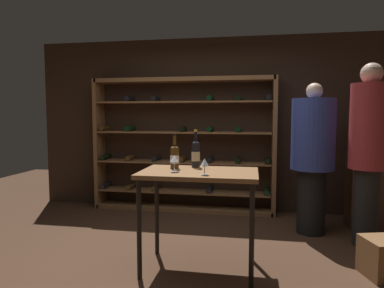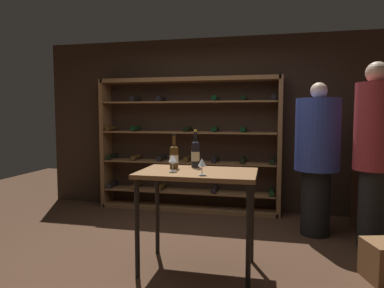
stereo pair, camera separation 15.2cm
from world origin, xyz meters
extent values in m
plane|color=#472D1E|center=(0.00, 0.00, 0.00)|extent=(10.10, 10.10, 0.00)
cube|color=#332319|center=(0.00, 2.05, 1.31)|extent=(5.38, 0.10, 2.63)
cube|color=brown|center=(-1.68, 1.84, 1.01)|extent=(0.06, 0.32, 2.02)
cube|color=brown|center=(1.03, 1.84, 1.01)|extent=(0.06, 0.32, 2.02)
cube|color=brown|center=(-0.32, 1.84, 1.99)|extent=(2.71, 0.32, 0.06)
cube|color=brown|center=(-0.32, 1.84, 0.03)|extent=(2.71, 0.32, 0.06)
cube|color=brown|center=(-0.32, 1.84, 0.29)|extent=(2.63, 0.32, 0.02)
cylinder|color=black|center=(-1.58, 1.84, 0.35)|extent=(0.08, 0.30, 0.08)
cylinder|color=#4C3314|center=(-1.16, 1.84, 0.35)|extent=(0.08, 0.30, 0.08)
cylinder|color=#4C3314|center=(-0.74, 1.84, 0.35)|extent=(0.08, 0.30, 0.08)
cylinder|color=black|center=(0.09, 1.84, 0.35)|extent=(0.08, 0.30, 0.08)
cylinder|color=black|center=(0.93, 1.84, 0.35)|extent=(0.08, 0.30, 0.08)
cube|color=brown|center=(-0.32, 1.84, 0.75)|extent=(2.63, 0.32, 0.02)
cylinder|color=black|center=(-1.58, 1.84, 0.80)|extent=(0.08, 0.30, 0.08)
cylinder|color=#4C3314|center=(-1.16, 1.84, 0.80)|extent=(0.08, 0.30, 0.08)
cylinder|color=black|center=(-0.74, 1.84, 0.80)|extent=(0.08, 0.30, 0.08)
cylinder|color=#4C3314|center=(-0.32, 1.84, 0.80)|extent=(0.08, 0.30, 0.08)
cylinder|color=black|center=(0.09, 1.84, 0.80)|extent=(0.08, 0.30, 0.08)
cylinder|color=black|center=(0.51, 1.84, 0.80)|extent=(0.08, 0.30, 0.08)
cylinder|color=black|center=(0.93, 1.84, 0.80)|extent=(0.08, 0.30, 0.08)
cube|color=brown|center=(-0.32, 1.84, 1.20)|extent=(2.63, 0.32, 0.02)
cylinder|color=#4C3314|center=(-1.58, 1.84, 1.26)|extent=(0.08, 0.30, 0.08)
cylinder|color=black|center=(-1.16, 1.84, 1.26)|extent=(0.08, 0.30, 0.08)
cylinder|color=black|center=(-0.32, 1.84, 1.26)|extent=(0.08, 0.30, 0.08)
cylinder|color=black|center=(0.09, 1.84, 1.26)|extent=(0.08, 0.30, 0.08)
cylinder|color=black|center=(0.51, 1.84, 1.26)|extent=(0.08, 0.30, 0.08)
cube|color=brown|center=(-0.32, 1.84, 1.66)|extent=(2.63, 0.32, 0.02)
cylinder|color=black|center=(-1.16, 1.84, 1.71)|extent=(0.08, 0.30, 0.08)
cylinder|color=black|center=(-0.74, 1.84, 1.71)|extent=(0.08, 0.30, 0.08)
cylinder|color=black|center=(0.09, 1.84, 1.71)|extent=(0.08, 0.30, 0.08)
cylinder|color=black|center=(0.51, 1.84, 1.71)|extent=(0.08, 0.30, 0.08)
cylinder|color=black|center=(0.93, 1.84, 1.71)|extent=(0.08, 0.30, 0.08)
cube|color=brown|center=(0.24, -0.12, 0.92)|extent=(1.08, 0.67, 0.04)
cylinder|color=black|center=(-0.26, -0.41, 0.45)|extent=(0.04, 0.04, 0.90)
cylinder|color=black|center=(0.73, -0.41, 0.45)|extent=(0.04, 0.04, 0.90)
cylinder|color=black|center=(-0.26, 0.16, 0.45)|extent=(0.04, 0.04, 0.90)
cylinder|color=black|center=(0.73, 0.16, 0.45)|extent=(0.04, 0.04, 0.90)
cylinder|color=black|center=(1.45, 1.12, 0.40)|extent=(0.34, 0.34, 0.80)
cylinder|color=#2D3D8C|center=(1.45, 1.12, 1.23)|extent=(0.52, 0.52, 0.86)
sphere|color=beige|center=(1.45, 1.12, 1.75)|extent=(0.20, 0.20, 0.20)
cube|color=maroon|center=(1.69, 1.21, 1.33)|extent=(0.02, 0.05, 0.48)
cylinder|color=black|center=(1.98, 0.80, 0.43)|extent=(0.27, 0.27, 0.87)
cylinder|color=#9E2D33|center=(1.98, 0.80, 1.34)|extent=(0.41, 0.41, 0.94)
sphere|color=beige|center=(1.98, 0.80, 1.91)|extent=(0.23, 0.23, 0.23)
cube|color=#4C2D1E|center=(2.18, 1.46, 0.77)|extent=(0.44, 0.36, 1.54)
cylinder|color=#4C3314|center=(-0.02, -0.02, 1.04)|extent=(0.08, 0.08, 0.21)
cone|color=#4C3314|center=(-0.02, -0.02, 1.16)|extent=(0.08, 0.08, 0.03)
cylinder|color=#4C3314|center=(-0.02, -0.02, 1.22)|extent=(0.03, 0.03, 0.09)
cylinder|color=black|center=(-0.02, -0.02, 1.27)|extent=(0.03, 0.03, 0.02)
cylinder|color=silver|center=(-0.02, -0.02, 1.03)|extent=(0.09, 0.09, 0.08)
cylinder|color=black|center=(0.17, 0.10, 1.06)|extent=(0.08, 0.08, 0.25)
cone|color=black|center=(0.17, 0.10, 1.20)|extent=(0.08, 0.08, 0.03)
cylinder|color=black|center=(0.17, 0.10, 1.25)|extent=(0.03, 0.03, 0.09)
cylinder|color=#B7932D|center=(0.17, 0.10, 1.31)|extent=(0.03, 0.03, 0.02)
cylinder|color=#C6B28C|center=(0.17, 0.10, 1.05)|extent=(0.08, 0.08, 0.09)
cylinder|color=silver|center=(0.02, -0.21, 0.94)|extent=(0.07, 0.07, 0.00)
cylinder|color=silver|center=(0.02, -0.21, 0.99)|extent=(0.01, 0.01, 0.09)
cone|color=silver|center=(0.02, -0.21, 1.07)|extent=(0.08, 0.08, 0.06)
cylinder|color=#590A14|center=(0.02, -0.21, 1.05)|extent=(0.04, 0.04, 0.02)
cylinder|color=silver|center=(0.32, -0.33, 0.94)|extent=(0.07, 0.07, 0.00)
cylinder|color=silver|center=(0.32, -0.33, 0.98)|extent=(0.01, 0.01, 0.07)
cone|color=silver|center=(0.32, -0.33, 1.05)|extent=(0.07, 0.07, 0.07)
cylinder|color=#590A14|center=(0.32, -0.33, 1.04)|extent=(0.04, 0.04, 0.02)
camera|label=1|loc=(0.73, -3.24, 1.46)|focal=32.10mm
camera|label=2|loc=(0.88, -3.21, 1.46)|focal=32.10mm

